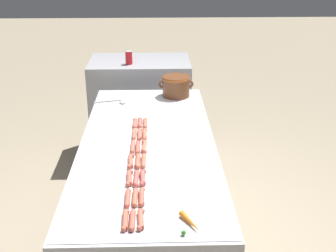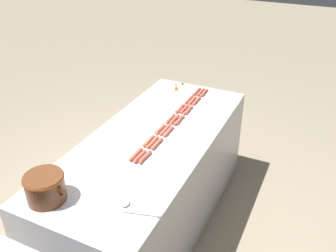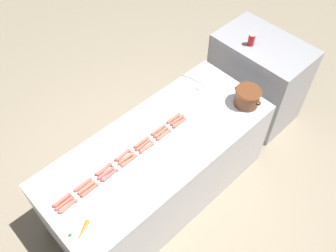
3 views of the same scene
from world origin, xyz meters
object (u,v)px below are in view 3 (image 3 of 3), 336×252
object	(u,v)px
hot_dog_20	(180,123)
soda_can	(251,40)
hot_dog_3	(123,155)
hot_dog_11	(143,145)
hot_dog_5	(158,130)
carrot	(82,232)
hot_dog_17	(129,161)
bean_pot	(247,96)
hot_dog_9	(106,173)
hot_dog_19	(163,135)
hot_dog_0	(62,200)
hot_dog_1	(83,185)
back_cabinet	(257,79)
hot_dog_4	(141,142)
hot_dog_2	(104,169)
hot_dog_7	(64,203)
hot_dog_14	(68,206)
hot_dog_18	(147,147)
hot_dog_8	(86,188)
hot_dog_10	(126,158)
hot_dog_16	(110,175)
hot_dog_6	(174,118)
hot_dog_12	(161,132)
serving_spoon	(197,84)
hot_dog_13	(177,120)
hot_dog_15	(89,190)

from	to	relation	value
hot_dog_20	soda_can	xyz separation A→B (m)	(-0.17, 1.18, 0.17)
hot_dog_3	hot_dog_11	bearing A→B (deg)	78.81
hot_dog_5	carrot	world-z (taller)	carrot
hot_dog_17	soda_can	world-z (taller)	soda_can
hot_dog_5	bean_pot	size ratio (longest dim) A/B	0.56
hot_dog_9	hot_dog_19	xyz separation A→B (m)	(0.04, 0.59, 0.00)
hot_dog_5	hot_dog_9	size ratio (longest dim) A/B	1.00
hot_dog_0	hot_dog_1	world-z (taller)	same
back_cabinet	hot_dog_4	distance (m)	1.74
carrot	hot_dog_5	bearing A→B (deg)	106.69
hot_dog_11	soda_can	bearing A→B (deg)	94.88
hot_dog_3	hot_dog_20	size ratio (longest dim) A/B	1.00
hot_dog_2	hot_dog_7	size ratio (longest dim) A/B	1.00
hot_dog_14	hot_dog_17	world-z (taller)	same
hot_dog_17	soda_can	size ratio (longest dim) A/B	1.32
hot_dog_1	bean_pot	world-z (taller)	bean_pot
hot_dog_17	hot_dog_18	bearing A→B (deg)	89.93
hot_dog_5	hot_dog_8	xyz separation A→B (m)	(0.04, -0.78, 0.00)
hot_dog_11	carrot	distance (m)	0.85
hot_dog_9	hot_dog_10	world-z (taller)	same
hot_dog_2	carrot	size ratio (longest dim) A/B	0.97
hot_dog_16	hot_dog_11	bearing A→B (deg)	95.98
hot_dog_4	hot_dog_10	size ratio (longest dim) A/B	1.00
hot_dog_9	hot_dog_20	world-z (taller)	same
hot_dog_18	hot_dog_0	bearing A→B (deg)	-95.39
hot_dog_3	hot_dog_6	bearing A→B (deg)	89.74
hot_dog_4	soda_can	distance (m)	1.57
hot_dog_3	hot_dog_17	bearing A→B (deg)	1.72
hot_dog_1	hot_dog_16	world-z (taller)	same
hot_dog_12	serving_spoon	distance (m)	0.68
hot_dog_4	hot_dog_6	xyz separation A→B (m)	(-0.00, 0.38, 0.00)
hot_dog_2	hot_dog_12	size ratio (longest dim) A/B	1.00
hot_dog_14	hot_dog_13	bearing A→B (deg)	91.84
hot_dog_5	hot_dog_7	bearing A→B (deg)	-88.11
hot_dog_8	hot_dog_18	size ratio (longest dim) A/B	1.00
soda_can	hot_dog_9	bearing A→B (deg)	-85.98
hot_dog_6	hot_dog_17	size ratio (longest dim) A/B	1.00
hot_dog_13	hot_dog_5	bearing A→B (deg)	-99.73
hot_dog_20	hot_dog_8	bearing A→B (deg)	-91.96
hot_dog_7	hot_dog_8	bearing A→B (deg)	88.59
hot_dog_3	hot_dog_18	world-z (taller)	same
hot_dog_2	hot_dog_14	bearing A→B (deg)	-79.14
hot_dog_13	hot_dog_15	world-z (taller)	same
hot_dog_9	hot_dog_20	size ratio (longest dim) A/B	1.00
hot_dog_18	bean_pot	distance (m)	1.03
hot_dog_1	hot_dog_11	bearing A→B (deg)	86.82
back_cabinet	hot_dog_17	bearing A→B (deg)	-87.63
hot_dog_15	hot_dog_4	bearing A→B (deg)	96.98
hot_dog_7	hot_dog_18	distance (m)	0.78
hot_dog_16	hot_dog_4	bearing A→B (deg)	100.53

